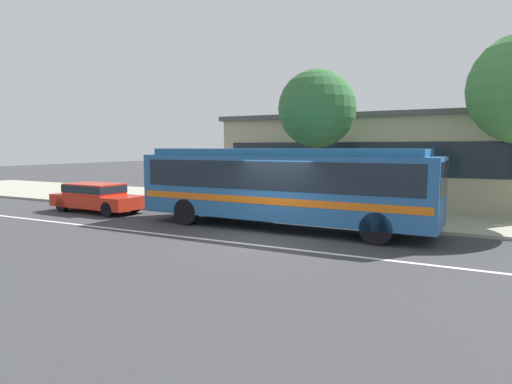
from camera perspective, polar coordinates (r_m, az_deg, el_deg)
The scene contains 10 objects.
ground_plane at distance 13.90m, azimuth 1.22°, elevation -6.27°, with size 120.00×120.00×0.00m, color #36363A.
sidewalk_slab at distance 20.67m, azimuth 10.24°, elevation -2.18°, with size 60.00×8.00×0.12m, color #9A9987.
lane_stripe_center at distance 13.20m, azimuth -0.32°, elevation -6.91°, with size 56.00×0.16×0.01m, color silver.
transit_bus at distance 15.62m, azimuth 3.37°, elevation 1.27°, with size 10.80×2.65×2.87m.
sedan_behind_bus at distance 21.00m, azimuth -20.12°, elevation -0.50°, with size 4.54×1.93×1.29m.
pedestrian_waiting_near_sign at distance 19.78m, azimuth -4.51°, elevation 0.63°, with size 0.46×0.46×1.70m.
pedestrian_walking_along_curb at distance 17.89m, azimuth 18.20°, elevation -0.41°, with size 0.45×0.45×1.61m.
pedestrian_standing_by_tree at distance 17.44m, azimuth 16.59°, elevation -0.36°, with size 0.46×0.46×1.69m.
street_tree_near_stop at distance 19.10m, azimuth 7.96°, elevation 10.63°, with size 3.32×3.32×6.10m.
station_building at distance 25.54m, azimuth 16.14°, elevation 4.24°, with size 15.76×9.24×4.58m.
Camera 1 is at (5.96, -12.21, 2.92)m, focal length 30.60 mm.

